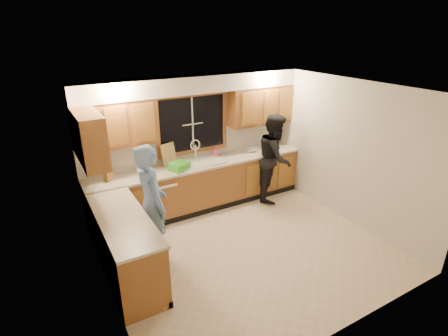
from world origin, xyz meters
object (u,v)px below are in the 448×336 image
object	(u,v)px
stove	(137,270)
dish_crate	(179,166)
knife_block	(108,175)
bowl	(251,150)
woman	(275,157)
dishwasher	(159,198)
man	(152,205)
soap_bottle	(216,151)
sink	(200,166)

from	to	relation	value
stove	dish_crate	bearing A→B (deg)	52.00
stove	dish_crate	xyz separation A→B (m)	(1.33, 1.70, 0.54)
knife_block	bowl	world-z (taller)	knife_block
woman	knife_block	size ratio (longest dim) A/B	7.89
woman	bowl	world-z (taller)	woman
dishwasher	woman	world-z (taller)	woman
stove	bowl	xyz separation A→B (m)	(2.99, 1.88, 0.50)
dishwasher	bowl	distance (m)	2.11
man	knife_block	bearing A→B (deg)	14.15
soap_bottle	stove	bearing A→B (deg)	-138.23
sink	stove	world-z (taller)	sink
sink	soap_bottle	world-z (taller)	sink
knife_block	dishwasher	bearing A→B (deg)	-30.44
knife_block	dish_crate	size ratio (longest dim) A/B	0.74
dishwasher	dish_crate	world-z (taller)	dish_crate
dish_crate	dishwasher	bearing A→B (deg)	163.43
soap_bottle	sink	bearing A→B (deg)	-158.35
dish_crate	bowl	distance (m)	1.67
dish_crate	woman	bearing A→B (deg)	-7.35
soap_bottle	bowl	bearing A→B (deg)	-9.00
stove	woman	xyz separation A→B (m)	(3.26, 1.45, 0.43)
stove	dish_crate	distance (m)	2.22
knife_block	soap_bottle	world-z (taller)	knife_block
sink	dishwasher	xyz separation A→B (m)	(-0.85, -0.01, -0.45)
stove	man	size ratio (longest dim) A/B	0.49
stove	soap_bottle	xyz separation A→B (m)	(2.24, 2.00, 0.58)
woman	dish_crate	xyz separation A→B (m)	(-1.93, 0.25, 0.11)
knife_block	dish_crate	world-z (taller)	knife_block
woman	knife_block	distance (m)	3.15
dishwasher	soap_bottle	size ratio (longest dim) A/B	3.89
knife_block	bowl	distance (m)	2.85
man	woman	size ratio (longest dim) A/B	1.05
sink	bowl	bearing A→B (deg)	2.64
dishwasher	bowl	xyz separation A→B (m)	(2.04, 0.07, 0.54)
stove	bowl	distance (m)	3.57
man	bowl	world-z (taller)	man
stove	soap_bottle	bearing A→B (deg)	41.77
woman	dish_crate	distance (m)	1.95
bowl	stove	bearing A→B (deg)	-147.83
woman	knife_block	bearing A→B (deg)	126.46
knife_block	soap_bottle	xyz separation A→B (m)	(2.10, 0.15, -0.01)
man	soap_bottle	bearing A→B (deg)	-56.08
man	dish_crate	size ratio (longest dim) A/B	6.12
knife_block	soap_bottle	size ratio (longest dim) A/B	1.05
dishwasher	knife_block	distance (m)	1.02
sink	dish_crate	world-z (taller)	sink
soap_bottle	bowl	distance (m)	0.76
stove	knife_block	bearing A→B (deg)	85.81
bowl	soap_bottle	bearing A→B (deg)	171.00
man	bowl	size ratio (longest dim) A/B	7.80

